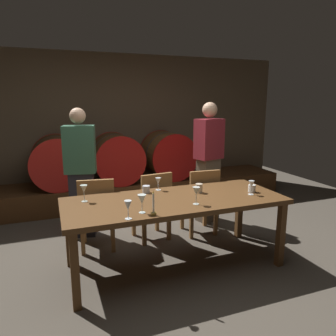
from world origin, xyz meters
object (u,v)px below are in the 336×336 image
object	(u,v)px
wine_barrel_right	(168,155)
cup_right	(252,188)
wine_glass_center_left	(142,200)
wine_glass_right	(196,192)
wine_barrel_center	(116,158)
guest_left	(81,173)
wine_glass_center_right	(158,182)
cup_center	(199,188)
chair_right	(201,198)
wine_glass_far_left	(84,189)
chair_center	(153,203)
cup_left	(146,189)
guest_right	(208,162)
wine_barrel_left	(57,162)
candle_center	(153,208)
dining_table	(175,205)
chair_left	(97,210)
wine_glass_left	(128,206)
wine_glass_far_right	(251,185)

from	to	relation	value
wine_barrel_right	cup_right	xyz separation A→B (m)	(0.08, -2.44, 0.01)
wine_glass_center_left	wine_glass_right	xyz separation A→B (m)	(0.56, 0.05, 0.01)
wine_barrel_center	wine_glass_right	bearing A→B (deg)	-84.59
guest_left	wine_glass_center_right	world-z (taller)	guest_left
wine_barrel_right	wine_glass_center_right	bearing A→B (deg)	-113.31
cup_center	chair_right	bearing A→B (deg)	60.59
wine_glass_far_left	cup_center	bearing A→B (deg)	-5.40
chair_center	cup_left	distance (m)	0.52
guest_right	wine_barrel_left	bearing A→B (deg)	-49.44
chair_center	cup_right	world-z (taller)	chair_center
candle_center	wine_glass_center_left	bearing A→B (deg)	128.48
dining_table	candle_center	distance (m)	0.54
wine_barrel_center	guest_left	world-z (taller)	guest_left
wine_barrel_right	wine_glass_far_left	distance (m)	2.73
wine_barrel_center	wine_barrel_right	distance (m)	0.93
wine_barrel_left	wine_barrel_center	size ratio (longest dim) A/B	1.00
guest_left	wine_barrel_left	bearing A→B (deg)	-65.61
dining_table	cup_center	bearing A→B (deg)	18.96
cup_center	cup_right	bearing A→B (deg)	-18.71
chair_left	wine_glass_left	size ratio (longest dim) A/B	5.37
wine_glass_center_right	wine_glass_right	size ratio (longest dim) A/B	0.82
chair_right	candle_center	distance (m)	1.46
guest_left	cup_left	xyz separation A→B (m)	(0.61, -0.84, -0.06)
chair_left	guest_right	world-z (taller)	guest_right
wine_barrel_center	cup_right	distance (m)	2.64
wine_barrel_center	guest_right	size ratio (longest dim) A/B	0.48
wine_glass_right	chair_left	bearing A→B (deg)	132.82
wine_barrel_left	wine_barrel_right	distance (m)	1.88
wine_glass_left	wine_glass_center_left	size ratio (longest dim) A/B	0.97
guest_right	wine_glass_right	world-z (taller)	guest_right
chair_right	wine_glass_far_left	world-z (taller)	wine_glass_far_left
wine_barrel_center	chair_right	xyz separation A→B (m)	(0.75, -1.72, -0.29)
wine_barrel_left	candle_center	distance (m)	2.84
cup_left	wine_glass_center_left	bearing A→B (deg)	-110.03
guest_right	wine_glass_left	bearing A→B (deg)	27.08
wine_barrel_left	wine_glass_far_right	distance (m)	3.15
chair_left	wine_glass_far_left	distance (m)	0.60
wine_barrel_left	wine_glass_far_left	distance (m)	2.15
candle_center	guest_left	bearing A→B (deg)	106.82
wine_glass_far_left	cup_left	size ratio (longest dim) A/B	2.10
candle_center	chair_left	bearing A→B (deg)	108.68
wine_barrel_left	wine_glass_center_left	size ratio (longest dim) A/B	4.85
dining_table	wine_glass_far_right	size ratio (longest dim) A/B	14.73
wine_glass_left	cup_left	xyz separation A→B (m)	(0.37, 0.71, -0.08)
cup_left	guest_right	bearing A→B (deg)	33.07
wine_barrel_left	cup_left	distance (m)	2.23
wine_glass_center_right	chair_left	bearing A→B (deg)	155.44
wine_barrel_center	guest_left	xyz separation A→B (m)	(-0.70, -1.21, 0.06)
chair_center	wine_glass_far_right	xyz separation A→B (m)	(0.83, -0.85, 0.37)
candle_center	wine_glass_left	distance (m)	0.23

